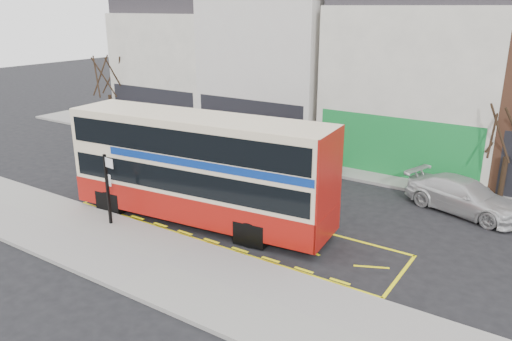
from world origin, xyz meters
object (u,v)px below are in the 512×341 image
Objects in this scene: car_white at (464,196)px; bus_stop_post at (108,183)px; double_decker_bus at (200,167)px; car_silver at (194,142)px; street_tree_left at (107,66)px; car_grey at (302,160)px.

bus_stop_post is at bearing 146.51° from car_white.
double_decker_bus is 2.71× the size of car_silver.
car_silver is at bearing -10.47° from street_tree_left.
car_silver is 0.83× the size of car_white.
street_tree_left reaches higher than double_decker_bus.
bus_stop_post is at bearing -142.78° from double_decker_bus.
car_white reaches higher than car_grey.
double_decker_bus reaches higher than car_silver.
car_grey is (3.03, 10.40, -1.24)m from bus_stop_post.
car_grey is 0.60× the size of street_tree_left.
bus_stop_post is 17.97m from street_tree_left.
street_tree_left is at bearing 101.63° from car_white.
car_silver reaches higher than car_grey.
car_grey is at bearing 79.20° from bus_stop_post.
car_white is (8.77, 6.99, -1.60)m from double_decker_bus.
car_white reaches higher than car_silver.
car_white is (8.36, -0.95, 0.07)m from car_grey.
car_grey is (7.16, 0.40, -0.06)m from car_silver.
double_decker_bus is 3.62m from bus_stop_post.
double_decker_bus reaches higher than car_grey.
car_grey is at bearing 81.08° from double_decker_bus.
car_grey is (0.41, 7.94, -1.68)m from double_decker_bus.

